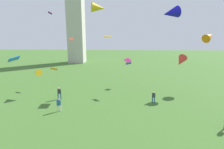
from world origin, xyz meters
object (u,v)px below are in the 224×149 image
(person_2, at_px, (59,104))
(kite_flying_11, at_px, (129,63))
(kite_flying_3, at_px, (54,69))
(kite_flying_8, at_px, (209,37))
(kite_flying_4, at_px, (14,59))
(kite_flying_6, at_px, (50,13))
(kite_flying_0, at_px, (37,72))
(person_3, at_px, (154,96))
(person_1, at_px, (59,93))
(kite_flying_9, at_px, (128,60))
(kite_flying_10, at_px, (181,61))
(kite_flying_1, at_px, (107,36))
(kite_flying_7, at_px, (98,8))
(kite_flying_2, at_px, (71,39))
(kite_flying_5, at_px, (171,13))

(person_2, distance_m, kite_flying_11, 16.13)
(kite_flying_3, height_order, kite_flying_8, kite_flying_8)
(person_2, distance_m, kite_flying_3, 5.73)
(kite_flying_4, xyz_separation_m, kite_flying_6, (-2.00, 15.85, 6.88))
(kite_flying_0, height_order, kite_flying_11, kite_flying_11)
(person_2, bearing_deg, person_3, 161.56)
(person_3, xyz_separation_m, kite_flying_6, (-18.61, 10.30, 12.89))
(person_1, relative_size, kite_flying_8, 0.60)
(kite_flying_6, bearing_deg, person_2, -3.39)
(person_1, height_order, kite_flying_9, kite_flying_9)
(person_3, xyz_separation_m, kite_flying_10, (4.56, 3.36, 4.67))
(kite_flying_10, bearing_deg, kite_flying_11, -176.74)
(person_3, xyz_separation_m, kite_flying_3, (-11.78, -6.48, 5.10))
(person_1, height_order, kite_flying_1, kite_flying_1)
(kite_flying_7, distance_m, kite_flying_10, 15.30)
(kite_flying_4, bearing_deg, person_1, 9.36)
(person_1, height_order, person_3, person_1)
(kite_flying_1, height_order, kite_flying_8, kite_flying_8)
(kite_flying_0, xyz_separation_m, kite_flying_11, (14.91, 6.63, 0.59))
(kite_flying_3, bearing_deg, kite_flying_10, -91.29)
(kite_flying_2, bearing_deg, kite_flying_4, 141.49)
(kite_flying_1, height_order, kite_flying_4, kite_flying_1)
(kite_flying_2, bearing_deg, kite_flying_10, -139.96)
(person_2, bearing_deg, kite_flying_0, -82.87)
(kite_flying_11, bearing_deg, kite_flying_8, -1.49)
(kite_flying_2, distance_m, kite_flying_11, 12.14)
(person_1, bearing_deg, person_3, 149.08)
(person_2, bearing_deg, kite_flying_9, -172.01)
(person_3, relative_size, kite_flying_10, 0.61)
(kite_flying_9, bearing_deg, kite_flying_8, -98.53)
(kite_flying_0, bearing_deg, kite_flying_10, 129.42)
(person_1, height_order, kite_flying_4, kite_flying_4)
(kite_flying_6, bearing_deg, kite_flying_9, 42.42)
(person_2, bearing_deg, kite_flying_7, 152.87)
(person_1, distance_m, kite_flying_5, 18.69)
(kite_flying_3, xyz_separation_m, kite_flying_4, (-4.84, 0.93, 0.90))
(kite_flying_5, distance_m, kite_flying_11, 15.53)
(person_3, relative_size, kite_flying_11, 1.40)
(kite_flying_8, bearing_deg, person_3, 92.38)
(person_3, distance_m, kite_flying_9, 7.46)
(kite_flying_4, relative_size, kite_flying_10, 0.56)
(kite_flying_9, bearing_deg, kite_flying_10, -123.73)
(kite_flying_3, relative_size, kite_flying_4, 0.76)
(kite_flying_7, height_order, kite_flying_8, kite_flying_7)
(kite_flying_4, distance_m, kite_flying_8, 31.52)
(person_1, distance_m, kite_flying_0, 5.32)
(person_1, height_order, kite_flying_6, kite_flying_6)
(kite_flying_9, bearing_deg, person_3, -166.40)
(person_1, xyz_separation_m, kite_flying_11, (10.71, 8.52, 3.26))
(kite_flying_4, xyz_separation_m, kite_flying_11, (13.26, 14.51, -2.61))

